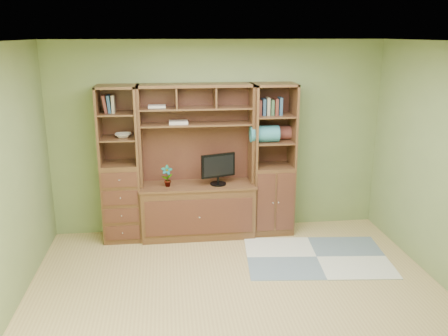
{
  "coord_description": "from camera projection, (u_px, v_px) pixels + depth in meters",
  "views": [
    {
      "loc": [
        -0.69,
        -4.28,
        2.67
      ],
      "look_at": [
        -0.02,
        1.2,
        1.1
      ],
      "focal_mm": 38.0,
      "sensor_mm": 36.0,
      "label": 1
    }
  ],
  "objects": [
    {
      "name": "left_tower",
      "position": [
        120.0,
        165.0,
        6.15
      ],
      "size": [
        0.5,
        0.45,
        2.05
      ],
      "primitive_type": "cube",
      "color": "#53321D",
      "rests_on": "ground"
    },
    {
      "name": "monitor",
      "position": [
        218.0,
        164.0,
        6.23
      ],
      "size": [
        0.52,
        0.35,
        0.58
      ],
      "primitive_type": "cube",
      "rotation": [
        0.0,
        0.0,
        0.31
      ],
      "color": "black",
      "rests_on": "center_hutch"
    },
    {
      "name": "blanket_teal",
      "position": [
        264.0,
        134.0,
        6.23
      ],
      "size": [
        0.37,
        0.22,
        0.22
      ],
      "primitive_type": "cube",
      "color": "teal",
      "rests_on": "right_tower"
    },
    {
      "name": "rug",
      "position": [
        317.0,
        257.0,
        5.86
      ],
      "size": [
        1.83,
        1.31,
        0.01
      ],
      "primitive_type": "cube",
      "rotation": [
        0.0,
        0.0,
        -0.1
      ],
      "color": "#A0A5A5",
      "rests_on": "ground"
    },
    {
      "name": "magazines",
      "position": [
        178.0,
        122.0,
        6.15
      ],
      "size": [
        0.24,
        0.18,
        0.04
      ],
      "primitive_type": "cube",
      "color": "beige",
      "rests_on": "center_hutch"
    },
    {
      "name": "blanket_red",
      "position": [
        278.0,
        133.0,
        6.38
      ],
      "size": [
        0.33,
        0.18,
        0.18
      ],
      "primitive_type": "cube",
      "color": "brown",
      "rests_on": "right_tower"
    },
    {
      "name": "center_hutch",
      "position": [
        197.0,
        163.0,
        6.23
      ],
      "size": [
        1.54,
        0.53,
        2.05
      ],
      "primitive_type": "cube",
      "color": "#53321D",
      "rests_on": "ground"
    },
    {
      "name": "bowl",
      "position": [
        123.0,
        135.0,
        6.05
      ],
      "size": [
        0.21,
        0.21,
        0.05
      ],
      "primitive_type": "imported",
      "color": "silver",
      "rests_on": "left_tower"
    },
    {
      "name": "orchid",
      "position": [
        167.0,
        176.0,
        6.2
      ],
      "size": [
        0.15,
        0.1,
        0.28
      ],
      "primitive_type": "imported",
      "color": "#9F5136",
      "rests_on": "center_hutch"
    },
    {
      "name": "room",
      "position": [
        241.0,
        182.0,
        4.54
      ],
      "size": [
        4.6,
        4.1,
        2.64
      ],
      "color": "tan",
      "rests_on": "ground"
    },
    {
      "name": "right_tower",
      "position": [
        273.0,
        160.0,
        6.39
      ],
      "size": [
        0.55,
        0.45,
        2.05
      ],
      "primitive_type": "cube",
      "color": "#53321D",
      "rests_on": "ground"
    }
  ]
}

